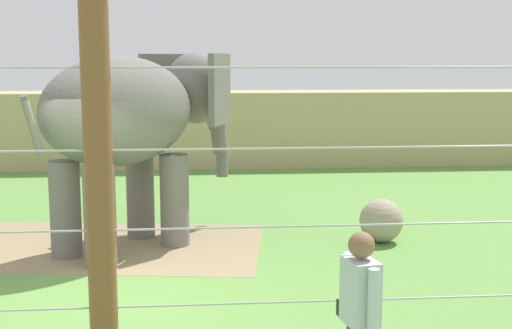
# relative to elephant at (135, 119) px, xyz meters

# --- Properties ---
(ground_plane) EXTENTS (120.00, 120.00, 0.00)m
(ground_plane) POSITION_rel_elephant_xyz_m (-0.10, -2.56, -2.10)
(ground_plane) COLOR #609342
(dirt_patch) EXTENTS (5.68, 3.82, 0.01)m
(dirt_patch) POSITION_rel_elephant_xyz_m (-0.64, 0.07, -2.10)
(dirt_patch) COLOR #937F5B
(dirt_patch) RESTS_ON ground
(embankment_wall) EXTENTS (36.00, 1.80, 2.13)m
(embankment_wall) POSITION_rel_elephant_xyz_m (-0.10, 8.73, -1.04)
(embankment_wall) COLOR tan
(embankment_wall) RESTS_ON ground
(elephant) EXTENTS (3.53, 3.62, 3.18)m
(elephant) POSITION_rel_elephant_xyz_m (0.00, 0.00, 0.00)
(elephant) COLOR slate
(elephant) RESTS_ON ground
(enrichment_ball) EXTENTS (0.73, 0.73, 0.73)m
(enrichment_ball) POSITION_rel_elephant_xyz_m (4.06, -0.09, -1.74)
(enrichment_ball) COLOR gray
(enrichment_ball) RESTS_ON ground
(cable_fence) EXTENTS (11.28, 0.27, 3.90)m
(cable_fence) POSITION_rel_elephant_xyz_m (-0.04, -4.78, -0.15)
(cable_fence) COLOR brown
(cable_fence) RESTS_ON ground
(zookeeper) EXTENTS (0.29, 0.58, 1.67)m
(zookeeper) POSITION_rel_elephant_xyz_m (2.31, -5.85, -1.18)
(zookeeper) COLOR #33384C
(zookeeper) RESTS_ON ground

